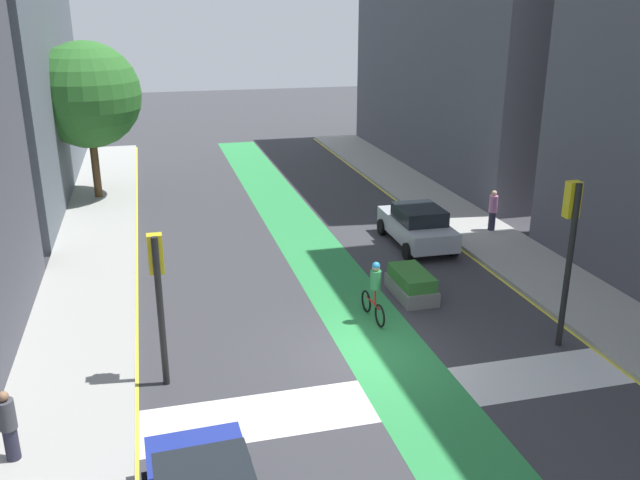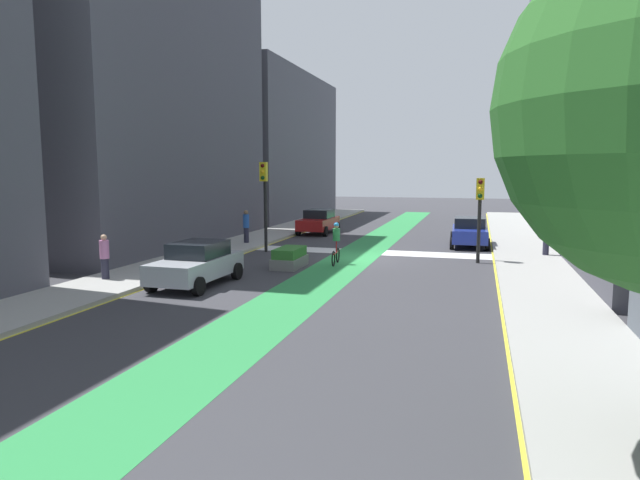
{
  "view_description": "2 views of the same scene",
  "coord_description": "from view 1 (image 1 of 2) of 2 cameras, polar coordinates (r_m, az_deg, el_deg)",
  "views": [
    {
      "loc": [
        -5.2,
        -14.83,
        8.75
      ],
      "look_at": [
        -0.07,
        4.98,
        1.57
      ],
      "focal_mm": 37.54,
      "sensor_mm": 36.0,
      "label": 1
    },
    {
      "loc": [
        -5.2,
        25.62,
        4.14
      ],
      "look_at": [
        0.95,
        4.08,
        1.33
      ],
      "focal_mm": 31.24,
      "sensor_mm": 36.0,
      "label": 2
    }
  ],
  "objects": [
    {
      "name": "sidewalk_left",
      "position": [
        17.34,
        -20.54,
        -12.05
      ],
      "size": [
        3.0,
        60.0,
        0.15
      ],
      "primitive_type": "cube",
      "color": "#9E9E99",
      "rests_on": "ground_plane"
    },
    {
      "name": "car_silver_right_far",
      "position": [
        25.88,
        8.29,
        1.25
      ],
      "size": [
        2.09,
        4.23,
        1.57
      ],
      "color": "#B2B7BF",
      "rests_on": "ground_plane"
    },
    {
      "name": "crosswalk_band",
      "position": [
        16.38,
        6.53,
        -13.08
      ],
      "size": [
        12.0,
        1.8,
        0.01
      ],
      "primitive_type": "cube",
      "color": "silver",
      "rests_on": "ground_plane"
    },
    {
      "name": "cyclist_in_lane",
      "position": [
        19.49,
        4.67,
        -4.25
      ],
      "size": [
        0.32,
        1.73,
        1.86
      ],
      "color": "black",
      "rests_on": "ground_plane"
    },
    {
      "name": "curb_stripe_left",
      "position": [
        17.24,
        -15.46,
        -11.93
      ],
      "size": [
        0.16,
        60.0,
        0.01
      ],
      "primitive_type": "cube",
      "color": "yellow",
      "rests_on": "ground_plane"
    },
    {
      "name": "ground_plane",
      "position": [
        17.99,
        4.25,
        -9.82
      ],
      "size": [
        120.0,
        120.0,
        0.0
      ],
      "primitive_type": "plane",
      "color": "#38383D"
    },
    {
      "name": "pedestrian_sidewalk_left_a",
      "position": [
        15.01,
        -25.02,
        -14.12
      ],
      "size": [
        0.34,
        0.34,
        1.54
      ],
      "color": "#262638",
      "rests_on": "sidewalk_left"
    },
    {
      "name": "street_tree_near",
      "position": [
        32.79,
        -19.2,
        11.58
      ],
      "size": [
        4.8,
        4.8,
        7.18
      ],
      "color": "brown",
      "rests_on": "sidewalk_left"
    },
    {
      "name": "sidewalk_right",
      "position": [
        21.37,
        23.81,
        -6.38
      ],
      "size": [
        3.0,
        60.0,
        0.15
      ],
      "primitive_type": "cube",
      "color": "#9E9E99",
      "rests_on": "ground_plane"
    },
    {
      "name": "traffic_signal_near_right",
      "position": [
        18.48,
        20.54,
        0.51
      ],
      "size": [
        0.35,
        0.52,
        4.54
      ],
      "color": "black",
      "rests_on": "ground_plane"
    },
    {
      "name": "bike_lane_paint",
      "position": [
        18.14,
        5.81,
        -9.59
      ],
      "size": [
        2.4,
        60.0,
        0.01
      ],
      "primitive_type": "cube",
      "color": "#2D8C47",
      "rests_on": "ground_plane"
    },
    {
      "name": "median_planter",
      "position": [
        21.44,
        7.81,
        -3.76
      ],
      "size": [
        1.07,
        2.09,
        0.85
      ],
      "color": "slate",
      "rests_on": "ground_plane"
    },
    {
      "name": "traffic_signal_near_left",
      "position": [
        16.09,
        -13.65,
        -3.4
      ],
      "size": [
        0.35,
        0.52,
        3.8
      ],
      "color": "black",
      "rests_on": "ground_plane"
    },
    {
      "name": "pedestrian_sidewalk_right_a",
      "position": [
        27.77,
        14.52,
        2.49
      ],
      "size": [
        0.34,
        0.34,
        1.65
      ],
      "color": "#262638",
      "rests_on": "sidewalk_right"
    },
    {
      "name": "curb_stripe_right",
      "position": [
        20.54,
        20.45,
        -7.17
      ],
      "size": [
        0.16,
        60.0,
        0.01
      ],
      "primitive_type": "cube",
      "color": "yellow",
      "rests_on": "ground_plane"
    }
  ]
}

